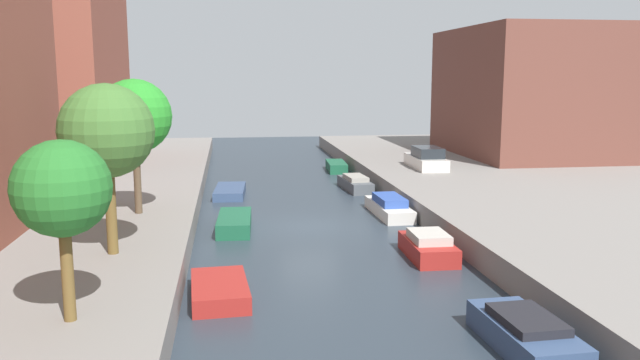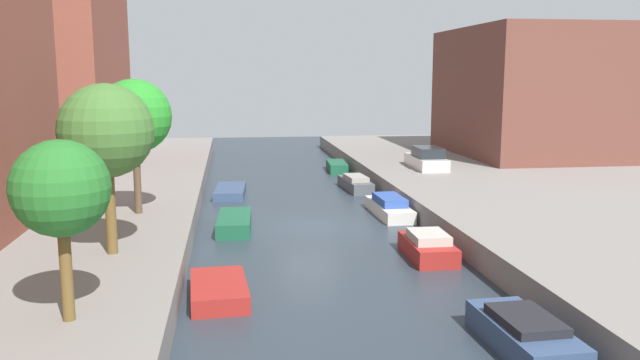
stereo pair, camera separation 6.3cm
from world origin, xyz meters
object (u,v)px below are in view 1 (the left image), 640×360
(moored_boat_left_2, at_px, (235,223))
(low_block_right, at_px, (528,92))
(street_tree_1, at_px, (107,132))
(moored_boat_right_1, at_px, (526,334))
(street_tree_0, at_px, (62,190))
(moored_boat_left_3, at_px, (230,191))
(moored_boat_right_3, at_px, (389,207))
(moored_boat_right_4, at_px, (355,184))
(moored_boat_right_5, at_px, (336,166))
(moored_boat_left_1, at_px, (220,290))
(parked_car, at_px, (426,159))
(moored_boat_right_2, at_px, (428,247))
(street_tree_2, at_px, (134,117))

(moored_boat_left_2, bearing_deg, low_block_right, 37.46)
(street_tree_1, height_order, moored_boat_right_1, street_tree_1)
(low_block_right, height_order, street_tree_0, low_block_right)
(moored_boat_left_3, xyz_separation_m, moored_boat_right_3, (7.61, -6.27, 0.17))
(moored_boat_left_3, height_order, moored_boat_right_4, moored_boat_right_4)
(moored_boat_left_2, relative_size, moored_boat_right_5, 1.09)
(low_block_right, bearing_deg, moored_boat_right_3, -133.87)
(moored_boat_left_1, bearing_deg, moored_boat_right_3, 53.22)
(moored_boat_left_1, xyz_separation_m, moored_boat_right_4, (7.72, 17.72, 0.11))
(moored_boat_right_1, bearing_deg, parked_car, 78.26)
(moored_boat_left_3, bearing_deg, moored_boat_right_1, -71.79)
(moored_boat_right_2, height_order, moored_boat_right_4, moored_boat_right_2)
(moored_boat_right_4, bearing_deg, low_block_right, 27.65)
(moored_boat_left_1, distance_m, moored_boat_right_3, 13.36)
(street_tree_2, height_order, moored_boat_right_3, street_tree_2)
(street_tree_2, distance_m, moored_boat_left_1, 10.08)
(moored_boat_right_2, bearing_deg, moored_boat_left_1, -156.11)
(moored_boat_right_4, bearing_deg, moored_boat_left_2, -128.79)
(street_tree_2, bearing_deg, moored_boat_left_2, 8.51)
(street_tree_2, xyz_separation_m, moored_boat_left_1, (3.42, -8.20, -4.76))
(street_tree_2, relative_size, moored_boat_right_4, 1.42)
(parked_car, bearing_deg, moored_boat_right_3, -117.94)
(parked_car, distance_m, moored_boat_right_4, 5.13)
(parked_car, xyz_separation_m, moored_boat_right_4, (-4.77, -1.47, -1.17))
(street_tree_0, relative_size, moored_boat_right_2, 1.32)
(street_tree_2, xyz_separation_m, parked_car, (15.92, 10.99, -3.48))
(moored_boat_right_2, bearing_deg, moored_boat_left_3, 118.04)
(low_block_right, bearing_deg, moored_boat_right_2, -123.23)
(street_tree_2, xyz_separation_m, moored_boat_right_5, (11.29, 17.10, -4.71))
(low_block_right, height_order, moored_boat_right_3, low_block_right)
(moored_boat_left_3, height_order, moored_boat_right_5, moored_boat_right_5)
(parked_car, xyz_separation_m, moored_boat_left_3, (-12.11, -2.22, -1.32))
(street_tree_2, height_order, moored_boat_right_2, street_tree_2)
(parked_car, height_order, moored_boat_right_5, parked_car)
(moored_boat_right_3, bearing_deg, moored_boat_right_1, -91.75)
(low_block_right, relative_size, parked_car, 3.12)
(low_block_right, distance_m, moored_boat_right_4, 16.78)
(moored_boat_left_1, distance_m, moored_boat_right_1, 8.90)
(street_tree_1, xyz_separation_m, moored_boat_left_3, (3.80, 14.94, -4.72))
(moored_boat_right_1, distance_m, moored_boat_right_3, 15.45)
(street_tree_0, xyz_separation_m, moored_boat_right_2, (11.04, 7.14, -3.71))
(moored_boat_right_2, bearing_deg, street_tree_1, -173.02)
(moored_boat_left_2, bearing_deg, moored_boat_right_3, 14.36)
(moored_boat_left_1, xyz_separation_m, moored_boat_right_2, (7.62, 3.38, 0.15))
(low_block_right, height_order, moored_boat_right_2, low_block_right)
(parked_car, height_order, moored_boat_left_1, parked_car)
(street_tree_0, distance_m, street_tree_2, 12.00)
(street_tree_1, bearing_deg, moored_boat_left_3, 75.72)
(moored_boat_left_3, bearing_deg, moored_boat_right_3, -39.45)
(moored_boat_right_4, bearing_deg, parked_car, 17.06)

